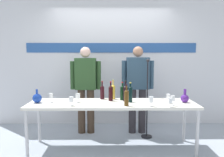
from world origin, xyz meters
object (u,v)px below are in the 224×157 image
(wine_bottle_0, at_px, (126,97))
(wine_bottle_1, at_px, (102,92))
(wine_bottle_4, at_px, (125,93))
(wine_glass_left_0, at_px, (71,100))
(decanter_blue_left, at_px, (37,98))
(wine_glass_right_3, at_px, (170,101))
(wine_bottle_3, at_px, (122,92))
(wine_glass_left_2, at_px, (51,96))
(wine_glass_right_2, at_px, (173,98))
(wine_bottle_6, at_px, (130,94))
(wine_glass_right_1, at_px, (168,97))
(wine_glass_left_1, at_px, (78,96))
(display_table, at_px, (112,106))
(decanter_blue_right, at_px, (185,98))
(wine_bottle_5, at_px, (113,91))
(microphone_stand, at_px, (147,112))
(presenter_right, at_px, (138,84))
(wine_glass_right_0, at_px, (151,100))
(wine_bottle_2, at_px, (111,93))

(wine_bottle_0, height_order, wine_bottle_1, wine_bottle_0)
(wine_bottle_4, relative_size, wine_glass_left_0, 2.46)
(decanter_blue_left, height_order, wine_glass_right_3, decanter_blue_left)
(wine_bottle_1, relative_size, wine_bottle_3, 1.01)
(wine_glass_left_2, height_order, wine_glass_right_2, wine_glass_right_2)
(wine_bottle_6, distance_m, wine_glass_right_3, 0.65)
(wine_glass_right_1, bearing_deg, wine_glass_left_1, 177.11)
(display_table, relative_size, wine_bottle_1, 8.57)
(decanter_blue_right, distance_m, wine_bottle_5, 1.18)
(decanter_blue_left, distance_m, wine_bottle_3, 1.38)
(wine_glass_left_2, relative_size, microphone_stand, 0.10)
(presenter_right, bearing_deg, wine_glass_left_0, -139.02)
(display_table, bearing_deg, wine_glass_left_1, 178.08)
(wine_glass_right_3, distance_m, microphone_stand, 0.91)
(display_table, distance_m, wine_bottle_1, 0.37)
(wine_glass_right_2, bearing_deg, display_table, 166.73)
(wine_bottle_5, relative_size, wine_glass_right_3, 2.47)
(display_table, height_order, wine_glass_left_2, wine_glass_left_2)
(wine_bottle_3, relative_size, wine_glass_left_0, 2.21)
(wine_glass_right_0, bearing_deg, wine_glass_left_0, 177.94)
(wine_glass_right_0, bearing_deg, wine_glass_right_2, 7.10)
(microphone_stand, bearing_deg, decanter_blue_right, -43.90)
(microphone_stand, bearing_deg, wine_glass_left_1, -157.92)
(decanter_blue_left, relative_size, wine_glass_right_0, 1.50)
(wine_bottle_1, relative_size, wine_glass_left_1, 2.12)
(display_table, distance_m, decanter_blue_right, 1.17)
(decanter_blue_right, xyz_separation_m, wine_glass_left_2, (-2.13, 0.01, 0.04))
(decanter_blue_right, xyz_separation_m, wine_bottle_0, (-0.95, -0.23, 0.06))
(decanter_blue_right, distance_m, wine_bottle_2, 1.19)
(wine_bottle_5, relative_size, microphone_stand, 0.23)
(wine_bottle_1, height_order, wine_bottle_4, wine_bottle_4)
(wine_glass_left_0, bearing_deg, wine_glass_right_2, -0.04)
(wine_bottle_1, bearing_deg, wine_bottle_3, -12.20)
(wine_bottle_5, bearing_deg, display_table, -93.70)
(wine_glass_right_3, bearing_deg, wine_bottle_2, 153.20)
(decanter_blue_right, distance_m, wine_glass_right_2, 0.33)
(wine_bottle_2, distance_m, wine_glass_left_0, 0.69)
(display_table, bearing_deg, wine_bottle_3, 50.29)
(display_table, relative_size, presenter_right, 1.59)
(wine_glass_right_2, bearing_deg, microphone_stand, 110.33)
(wine_bottle_3, xyz_separation_m, wine_glass_right_0, (0.40, -0.46, -0.03))
(wine_bottle_1, relative_size, wine_glass_right_3, 2.31)
(wine_bottle_1, bearing_deg, wine_glass_left_2, -161.72)
(decanter_blue_left, distance_m, wine_bottle_2, 1.18)
(wine_glass_right_1, bearing_deg, wine_bottle_1, 162.26)
(wine_bottle_0, bearing_deg, wine_glass_right_3, -7.01)
(wine_bottle_4, bearing_deg, wine_bottle_5, 137.02)
(presenter_right, relative_size, wine_bottle_6, 5.17)
(wine_bottle_0, bearing_deg, wine_bottle_4, 88.72)
(wine_bottle_2, bearing_deg, presenter_right, 49.81)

